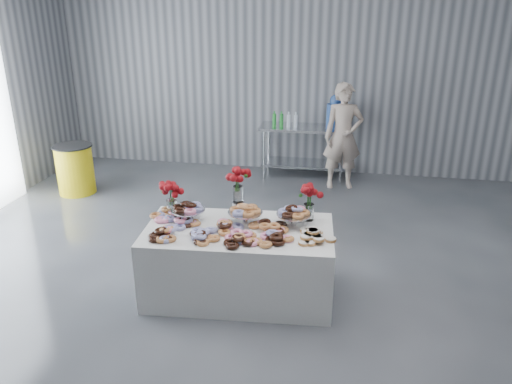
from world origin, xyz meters
TOP-DOWN VIEW (x-y plane):
  - ground at (0.00, 0.00)m, footprint 9.00×9.00m
  - room_walls at (-0.27, 0.07)m, footprint 8.04×9.04m
  - display_table at (0.08, 0.28)m, footprint 1.97×1.14m
  - prep_table at (0.38, 4.10)m, footprint 1.50×0.60m
  - donut_mounds at (0.08, 0.23)m, footprint 1.86×0.94m
  - cake_stand_left at (-0.48, 0.38)m, footprint 0.36×0.36m
  - cake_stand_mid at (0.12, 0.43)m, footprint 0.36×0.36m
  - cake_stand_right at (0.62, 0.47)m, footprint 0.36×0.36m
  - danish_pile at (0.84, 0.19)m, footprint 0.48×0.48m
  - bouquet_left at (-0.68, 0.47)m, footprint 0.26×0.26m
  - bouquet_right at (0.76, 0.63)m, footprint 0.26×0.26m
  - bouquet_center at (0.01, 0.62)m, footprint 0.26×0.26m
  - water_jug at (0.88, 4.10)m, footprint 0.28×0.28m
  - drink_bottles at (0.06, 4.00)m, footprint 0.54×0.08m
  - person at (1.04, 3.74)m, footprint 0.70×0.53m
  - trash_barrel at (-3.11, 2.68)m, footprint 0.62×0.62m

SIDE VIEW (x-z plane):
  - ground at x=0.00m, z-range 0.00..0.00m
  - display_table at x=0.08m, z-range 0.00..0.75m
  - trash_barrel at x=-3.11m, z-range 0.00..0.79m
  - prep_table at x=0.38m, z-range 0.17..1.07m
  - donut_mounds at x=0.08m, z-range 0.75..0.84m
  - danish_pile at x=0.84m, z-range 0.75..0.86m
  - person at x=1.04m, z-range 0.00..1.71m
  - cake_stand_left at x=-0.48m, z-range 0.80..0.98m
  - cake_stand_mid at x=0.12m, z-range 0.80..0.98m
  - cake_stand_right at x=0.62m, z-range 0.80..0.98m
  - drink_bottles at x=0.06m, z-range 0.90..1.17m
  - bouquet_left at x=-0.68m, z-range 0.84..1.26m
  - bouquet_right at x=0.76m, z-range 0.84..1.26m
  - bouquet_center at x=0.01m, z-range 0.84..1.41m
  - water_jug at x=0.88m, z-range 0.87..1.43m
  - room_walls at x=-0.27m, z-range 0.63..4.65m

